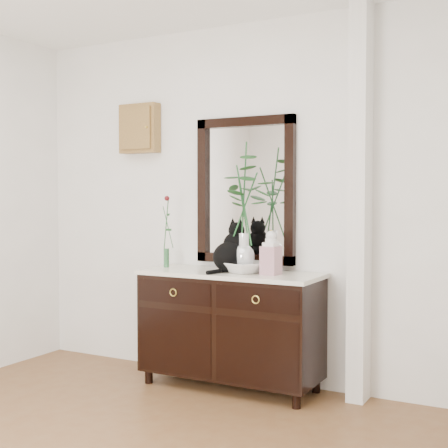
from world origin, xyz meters
The scene contains 10 objects.
wall_back centered at (0.00, 1.98, 1.35)m, with size 3.60×0.04×2.70m, color white.
pilaster centered at (1.00, 1.90, 1.35)m, with size 0.12×0.20×2.70m, color white.
sideboard centered at (0.10, 1.73, 0.47)m, with size 1.33×0.52×0.82m.
wall_mirror centered at (0.10, 1.97, 1.44)m, with size 0.80×0.06×1.10m.
key_cabinet centered at (-0.85, 1.94, 1.95)m, with size 0.35×0.10×0.40m, color brown.
cat centered at (0.10, 1.72, 1.03)m, with size 0.26×0.32×0.37m, color black, non-canonical shape.
lotus_bowl centered at (0.21, 1.72, 0.89)m, with size 0.32×0.32×0.08m, color white.
vase_branches centered at (0.21, 1.72, 1.33)m, with size 0.44×0.44×0.92m, color silver, non-canonical shape.
bud_vase_rose centered at (-0.47, 1.75, 1.13)m, with size 0.07×0.07×0.56m, color #32683C, non-canonical shape.
ginger_jar centered at (0.43, 1.71, 1.01)m, with size 0.12×0.12×0.32m, color silver, non-canonical shape.
Camera 1 is at (2.18, -2.25, 1.39)m, focal length 50.00 mm.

